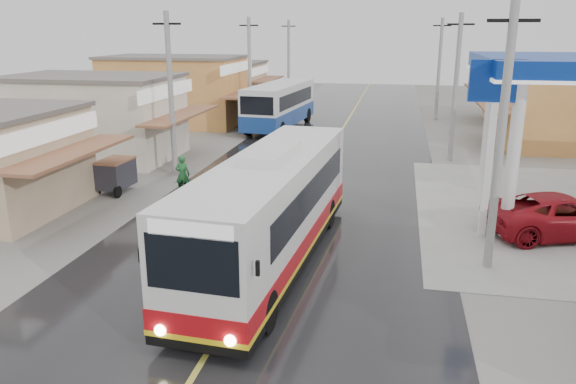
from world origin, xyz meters
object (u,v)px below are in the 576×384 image
object	(u,v)px
second_bus	(280,105)
cyclist	(185,186)
coach_bus	(272,209)
tricycle_near	(115,174)
jeepney	(563,215)

from	to	relation	value
second_bus	cyclist	xyz separation A→B (m)	(-0.17, -18.79, -1.08)
coach_bus	cyclist	distance (m)	7.70
cyclist	tricycle_near	bearing A→B (deg)	160.72
tricycle_near	second_bus	bearing A→B (deg)	81.18
cyclist	tricycle_near	size ratio (longest dim) A/B	1.01
second_bus	jeepney	world-z (taller)	second_bus
tricycle_near	jeepney	bearing A→B (deg)	-3.32
coach_bus	cyclist	bearing A→B (deg)	136.25
jeepney	second_bus	bearing A→B (deg)	18.82
tricycle_near	cyclist	bearing A→B (deg)	-9.08
jeepney	tricycle_near	bearing A→B (deg)	66.33
coach_bus	jeepney	xyz separation A→B (m)	(9.67, 4.35, -1.02)
coach_bus	tricycle_near	distance (m)	10.90
jeepney	tricycle_near	size ratio (longest dim) A/B	2.66
second_bus	coach_bus	bearing A→B (deg)	-72.71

